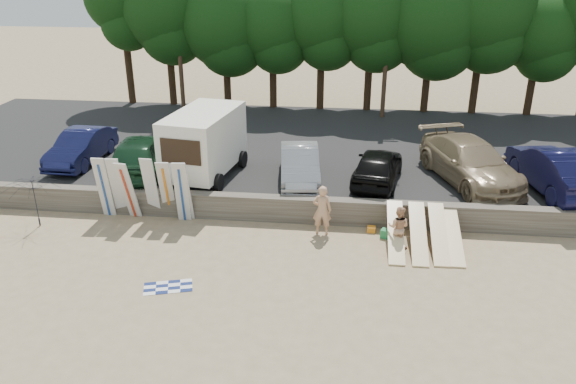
% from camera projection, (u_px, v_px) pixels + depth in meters
% --- Properties ---
extents(ground, '(120.00, 120.00, 0.00)m').
position_uv_depth(ground, '(339.00, 263.00, 18.95)').
color(ground, tan).
rests_on(ground, ground).
extents(seawall, '(44.00, 0.50, 1.00)m').
position_uv_depth(seawall, '(342.00, 212.00, 21.49)').
color(seawall, '#6B6356').
rests_on(seawall, ground).
extents(parking_lot, '(44.00, 14.50, 0.70)m').
position_uv_depth(parking_lot, '(346.00, 151.00, 28.39)').
color(parking_lot, '#282828').
rests_on(parking_lot, ground).
extents(treeline, '(32.78, 6.16, 9.39)m').
position_uv_depth(treeline, '(371.00, 13.00, 32.38)').
color(treeline, '#382616').
rests_on(treeline, parking_lot).
extents(utility_poles, '(25.80, 0.26, 9.00)m').
position_uv_depth(utility_poles, '(388.00, 34.00, 31.20)').
color(utility_poles, '#473321').
rests_on(utility_poles, parking_lot).
extents(box_trailer, '(3.10, 4.75, 2.84)m').
position_uv_depth(box_trailer, '(204.00, 141.00, 23.77)').
color(box_trailer, white).
rests_on(box_trailer, parking_lot).
extents(car_0, '(1.71, 4.59, 1.50)m').
position_uv_depth(car_0, '(81.00, 147.00, 25.63)').
color(car_0, '#11143D').
rests_on(car_0, parking_lot).
extents(car_1, '(2.69, 5.46, 1.79)m').
position_uv_depth(car_1, '(141.00, 154.00, 24.32)').
color(car_1, '#12321C').
rests_on(car_1, parking_lot).
extents(car_2, '(2.11, 4.64, 1.48)m').
position_uv_depth(car_2, '(300.00, 165.00, 23.55)').
color(car_2, gray).
rests_on(car_2, parking_lot).
extents(car_3, '(2.53, 4.66, 1.50)m').
position_uv_depth(car_3, '(378.00, 166.00, 23.33)').
color(car_3, black).
rests_on(car_3, parking_lot).
extents(car_4, '(4.29, 6.48, 1.75)m').
position_uv_depth(car_4, '(470.00, 162.00, 23.46)').
color(car_4, '#8D7859').
rests_on(car_4, parking_lot).
extents(car_5, '(2.84, 5.73, 1.80)m').
position_uv_depth(car_5, '(555.00, 169.00, 22.61)').
color(car_5, black).
rests_on(car_5, parking_lot).
extents(surfboard_upright_0, '(0.50, 0.54, 2.57)m').
position_uv_depth(surfboard_upright_0, '(104.00, 187.00, 21.68)').
color(surfboard_upright_0, silver).
rests_on(surfboard_upright_0, ground).
extents(surfboard_upright_1, '(0.54, 0.65, 2.55)m').
position_uv_depth(surfboard_upright_1, '(117.00, 187.00, 21.70)').
color(surfboard_upright_1, silver).
rests_on(surfboard_upright_1, ground).
extents(surfboard_upright_2, '(0.60, 0.89, 2.50)m').
position_uv_depth(surfboard_upright_2, '(128.00, 191.00, 21.46)').
color(surfboard_upright_2, silver).
rests_on(surfboard_upright_2, ground).
extents(surfboard_upright_3, '(0.54, 0.57, 2.57)m').
position_uv_depth(surfboard_upright_3, '(151.00, 188.00, 21.61)').
color(surfboard_upright_3, silver).
rests_on(surfboard_upright_3, ground).
extents(surfboard_upright_4, '(0.57, 0.85, 2.50)m').
position_uv_depth(surfboard_upright_4, '(167.00, 190.00, 21.54)').
color(surfboard_upright_4, silver).
rests_on(surfboard_upright_4, ground).
extents(surfboard_upright_5, '(0.53, 0.71, 2.54)m').
position_uv_depth(surfboard_upright_5, '(184.00, 192.00, 21.32)').
color(surfboard_upright_5, silver).
rests_on(surfboard_upright_5, ground).
extents(surfboard_upright_6, '(0.57, 0.65, 2.56)m').
position_uv_depth(surfboard_upright_6, '(182.00, 192.00, 21.25)').
color(surfboard_upright_6, silver).
rests_on(surfboard_upright_6, ground).
extents(surfboard_low_0, '(0.56, 2.82, 1.16)m').
position_uv_depth(surfboard_low_0, '(396.00, 232.00, 19.78)').
color(surfboard_low_0, beige).
rests_on(surfboard_low_0, ground).
extents(surfboard_low_1, '(0.56, 2.82, 1.16)m').
position_uv_depth(surfboard_low_1, '(418.00, 233.00, 19.69)').
color(surfboard_low_1, beige).
rests_on(surfboard_low_1, ground).
extents(surfboard_low_2, '(0.56, 2.84, 1.11)m').
position_uv_depth(surfboard_low_2, '(439.00, 233.00, 19.70)').
color(surfboard_low_2, beige).
rests_on(surfboard_low_2, ground).
extents(surfboard_low_3, '(0.56, 2.88, 0.99)m').
position_uv_depth(surfboard_low_3, '(453.00, 235.00, 19.71)').
color(surfboard_low_3, beige).
rests_on(surfboard_low_3, ground).
extents(beachgoer_a, '(0.70, 0.46, 1.92)m').
position_uv_depth(beachgoer_a, '(322.00, 210.00, 20.52)').
color(beachgoer_a, tan).
rests_on(beachgoer_a, ground).
extents(beachgoer_b, '(0.88, 0.76, 1.57)m').
position_uv_depth(beachgoer_b, '(398.00, 227.00, 19.64)').
color(beachgoer_b, tan).
rests_on(beachgoer_b, ground).
extents(cooler, '(0.46, 0.42, 0.32)m').
position_uv_depth(cooler, '(386.00, 234.00, 20.54)').
color(cooler, '#27904E').
rests_on(cooler, ground).
extents(gear_bag, '(0.31, 0.26, 0.22)m').
position_uv_depth(gear_bag, '(371.00, 229.00, 20.98)').
color(gear_bag, orange).
rests_on(gear_bag, ground).
extents(beach_towel, '(1.86, 1.86, 0.00)m').
position_uv_depth(beach_towel, '(168.00, 287.00, 17.55)').
color(beach_towel, white).
rests_on(beach_towel, ground).
extents(beach_umbrella, '(3.08, 3.09, 1.99)m').
position_uv_depth(beach_umbrella, '(34.00, 203.00, 21.06)').
color(beach_umbrella, black).
rests_on(beach_umbrella, ground).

